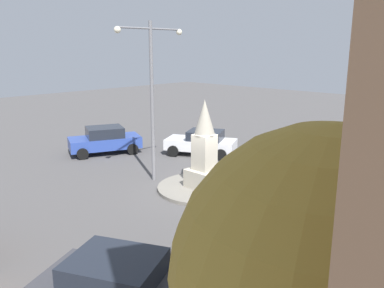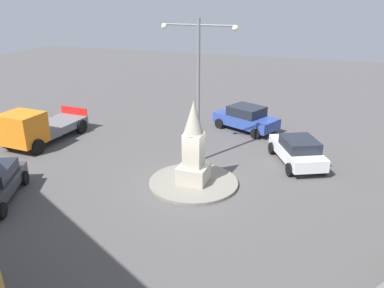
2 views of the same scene
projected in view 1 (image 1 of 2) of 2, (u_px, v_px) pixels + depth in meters
The scene contains 8 objects.
ground_plane at pixel (204, 189), 17.33m from camera, with size 80.00×80.00×0.00m, color #4F4C4C.
traffic_island at pixel (204, 188), 17.31m from camera, with size 4.08×4.08×0.14m, color gray.
monument at pixel (204, 150), 16.91m from camera, with size 1.29×1.29×3.79m.
streetlamp at pixel (152, 85), 17.53m from camera, with size 3.73×0.28×7.14m.
car_white_passing at pixel (202, 142), 22.75m from camera, with size 3.28×4.30×1.43m.
car_dark_grey_parked_right at pixel (124, 286), 9.02m from camera, with size 3.43×4.51×1.41m.
car_blue_approaching at pixel (105, 140), 23.11m from camera, with size 4.42×3.32×1.55m.
tree_mid_cluster at pixel (324, 277), 4.71m from camera, with size 3.72×3.72×5.23m.
Camera 1 is at (12.24, 10.89, 6.01)m, focal length 37.14 mm.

